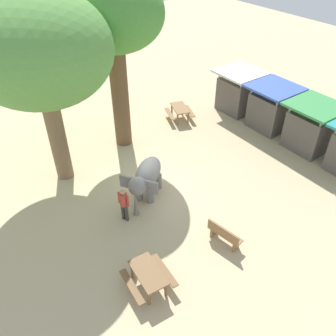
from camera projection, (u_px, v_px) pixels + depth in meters
ground_plane at (151, 187)px, 16.12m from camera, size 60.00×60.00×0.00m
elephant at (146, 177)px, 14.91m from camera, size 2.21×2.38×1.73m
person_handler at (124, 202)px, 13.90m from camera, size 0.47×0.32×1.62m
shade_tree_main at (37, 50)px, 13.12m from camera, size 6.18×5.66×8.29m
shade_tree_secondary at (113, 17)px, 15.17m from camera, size 4.83×4.42×8.38m
wooden_bench at (224, 234)px, 13.21m from camera, size 1.45×0.64×0.88m
picnic_table_near at (180, 110)px, 20.74m from camera, size 1.92×1.91×0.78m
picnic_table_far at (148, 275)px, 11.63m from camera, size 1.62×1.61×0.78m
market_stall_white at (238, 93)px, 21.31m from camera, size 2.50×2.50×2.52m
market_stall_blue at (271, 110)px, 19.64m from camera, size 2.50×2.50×2.52m
market_stall_green at (310, 129)px, 17.98m from camera, size 2.50×2.50×2.52m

